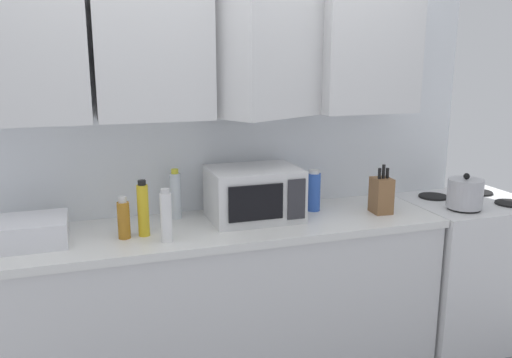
{
  "coord_description": "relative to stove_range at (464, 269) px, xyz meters",
  "views": [
    {
      "loc": [
        -0.64,
        -2.85,
        1.75
      ],
      "look_at": [
        0.21,
        -0.25,
        1.12
      ],
      "focal_mm": 36.82,
      "sensor_mm": 36.0,
      "label": 1
    }
  ],
  "objects": [
    {
      "name": "microwave",
      "position": [
        -1.38,
        0.07,
        0.59
      ],
      "size": [
        0.48,
        0.37,
        0.28
      ],
      "color": "silver",
      "rests_on": "counter_run"
    },
    {
      "name": "wall_back_with_cabinets",
      "position": [
        -1.58,
        0.25,
        1.12
      ],
      "size": [
        3.26,
        0.56,
        2.6
      ],
      "color": "white",
      "rests_on": "ground_plane"
    },
    {
      "name": "bottle_white_jar",
      "position": [
        -1.88,
        -0.15,
        0.57
      ],
      "size": [
        0.05,
        0.05,
        0.26
      ],
      "color": "white",
      "rests_on": "counter_run"
    },
    {
      "name": "bottle_clear_tall",
      "position": [
        -1.78,
        0.21,
        0.58
      ],
      "size": [
        0.06,
        0.06,
        0.27
      ],
      "color": "silver",
      "rests_on": "counter_run"
    },
    {
      "name": "bottle_blue_cleaner",
      "position": [
        -1.0,
        0.11,
        0.56
      ],
      "size": [
        0.08,
        0.08,
        0.24
      ],
      "color": "#2D56B7",
      "rests_on": "counter_run"
    },
    {
      "name": "kettle",
      "position": [
        -0.17,
        -0.14,
        0.54
      ],
      "size": [
        0.2,
        0.2,
        0.2
      ],
      "color": "#B2B2B7",
      "rests_on": "stove_range"
    },
    {
      "name": "stove_range",
      "position": [
        0.0,
        0.0,
        0.0
      ],
      "size": [
        0.76,
        0.64,
        0.91
      ],
      "color": "silver",
      "rests_on": "ground_plane"
    },
    {
      "name": "bottle_amber_vinegar",
      "position": [
        -2.07,
        -0.04,
        0.54
      ],
      "size": [
        0.06,
        0.06,
        0.21
      ],
      "color": "#AD701E",
      "rests_on": "counter_run"
    },
    {
      "name": "dish_rack",
      "position": [
        -2.52,
        0.02,
        0.51
      ],
      "size": [
        0.38,
        0.3,
        0.12
      ],
      "primitive_type": "cube",
      "color": "silver",
      "rests_on": "counter_run"
    },
    {
      "name": "counter_run",
      "position": [
        -1.58,
        0.02,
        -0.0
      ],
      "size": [
        2.39,
        0.63,
        0.9
      ],
      "color": "silver",
      "rests_on": "ground_plane"
    },
    {
      "name": "bottle_yellow_mustard",
      "position": [
        -1.98,
        -0.03,
        0.58
      ],
      "size": [
        0.06,
        0.06,
        0.28
      ],
      "color": "gold",
      "rests_on": "counter_run"
    },
    {
      "name": "knife_block",
      "position": [
        -0.66,
        -0.05,
        0.55
      ],
      "size": [
        0.11,
        0.13,
        0.28
      ],
      "color": "brown",
      "rests_on": "counter_run"
    }
  ]
}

